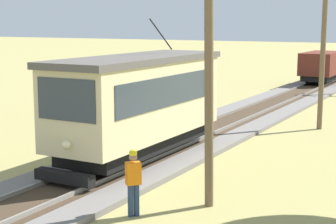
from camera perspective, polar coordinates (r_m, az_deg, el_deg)
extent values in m
cube|color=beige|center=(19.52, -3.01, 1.37)|extent=(2.50, 8.00, 2.60)
cube|color=#56514C|center=(19.38, -3.05, 5.50)|extent=(2.60, 8.32, 0.22)
cube|color=black|center=(19.81, -2.97, -3.16)|extent=(2.10, 7.04, 0.44)
cube|color=#2D3842|center=(16.22, -10.52, 1.25)|extent=(2.10, 0.03, 1.25)
cube|color=#2D3842|center=(18.85, 0.24, 2.21)|extent=(0.02, 6.72, 1.04)
sphere|color=#F4EAB2|center=(16.42, -10.48, -3.33)|extent=(0.28, 0.28, 0.28)
cylinder|color=black|center=(20.71, -0.71, 8.01)|extent=(0.05, 1.67, 1.19)
cube|color=black|center=(16.55, -10.69, -6.63)|extent=(2.00, 0.36, 0.32)
cylinder|color=black|center=(17.99, -6.74, -4.51)|extent=(1.54, 0.80, 0.80)
cylinder|color=black|center=(21.70, 0.14, -2.04)|extent=(1.54, 0.80, 0.80)
cube|color=maroon|center=(44.81, 15.63, 4.90)|extent=(2.40, 5.20, 1.70)
cube|color=black|center=(44.90, 15.57, 3.53)|extent=(2.02, 4.78, 0.38)
cylinder|color=black|center=(43.39, 15.09, 3.36)|extent=(1.54, 0.76, 0.76)
cylinder|color=black|center=(46.41, 16.01, 3.69)|extent=(1.54, 0.76, 0.76)
cylinder|color=brown|center=(14.51, 4.26, 5.08)|extent=(0.24, 0.49, 7.88)
cylinder|color=brown|center=(26.49, 15.78, 6.81)|extent=(0.24, 0.37, 7.98)
cylinder|color=navy|center=(14.52, -3.28, -9.06)|extent=(0.15, 0.15, 0.86)
cylinder|color=navy|center=(14.48, -3.89, -9.13)|extent=(0.15, 0.15, 0.86)
cube|color=orange|center=(14.29, -3.62, -6.35)|extent=(0.43, 0.44, 0.58)
sphere|color=#936B51|center=(14.18, -3.64, -4.68)|extent=(0.22, 0.22, 0.22)
sphere|color=yellow|center=(14.15, -3.64, -4.29)|extent=(0.21, 0.21, 0.21)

